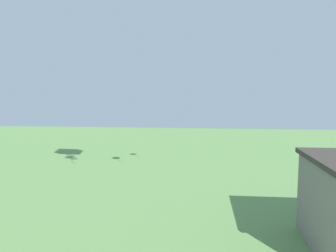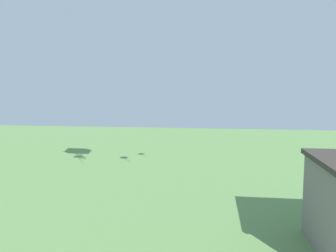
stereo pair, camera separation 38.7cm
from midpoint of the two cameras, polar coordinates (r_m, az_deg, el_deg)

